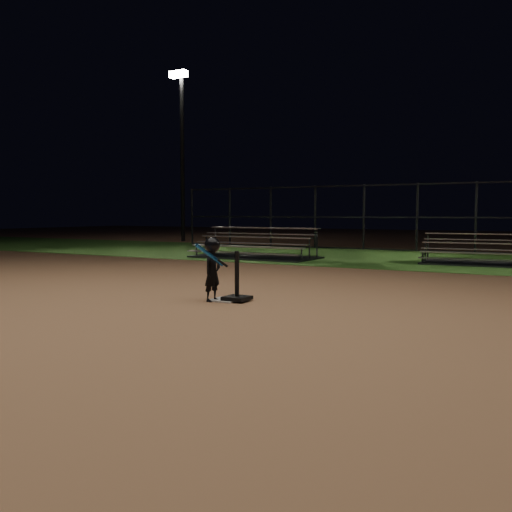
{
  "coord_description": "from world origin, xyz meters",
  "views": [
    {
      "loc": [
        4.71,
        -7.43,
        1.39
      ],
      "look_at": [
        0.0,
        1.0,
        0.65
      ],
      "focal_mm": 38.91,
      "sensor_mm": 36.0,
      "label": 1
    }
  ],
  "objects_px": {
    "batting_tee": "(237,291)",
    "bleacher_right": "(488,259)",
    "home_plate": "(226,300)",
    "child_batter": "(212,267)",
    "light_pole_left": "(181,141)",
    "bleacher_left": "(255,252)"
  },
  "relations": [
    {
      "from": "child_batter",
      "to": "bleacher_left",
      "type": "height_order",
      "value": "child_batter"
    },
    {
      "from": "bleacher_left",
      "to": "bleacher_right",
      "type": "xyz_separation_m",
      "value": [
        6.63,
        1.1,
        -0.02
      ]
    },
    {
      "from": "batting_tee",
      "to": "bleacher_right",
      "type": "distance_m",
      "value": 9.08
    },
    {
      "from": "batting_tee",
      "to": "bleacher_left",
      "type": "bearing_deg",
      "value": 117.46
    },
    {
      "from": "bleacher_right",
      "to": "light_pole_left",
      "type": "height_order",
      "value": "light_pole_left"
    },
    {
      "from": "bleacher_left",
      "to": "light_pole_left",
      "type": "bearing_deg",
      "value": 139.54
    },
    {
      "from": "light_pole_left",
      "to": "batting_tee",
      "type": "bearing_deg",
      "value": -50.73
    },
    {
      "from": "batting_tee",
      "to": "bleacher_left",
      "type": "height_order",
      "value": "bleacher_left"
    },
    {
      "from": "bleacher_right",
      "to": "bleacher_left",
      "type": "bearing_deg",
      "value": -174.28
    },
    {
      "from": "home_plate",
      "to": "bleacher_right",
      "type": "relative_size",
      "value": 0.13
    },
    {
      "from": "home_plate",
      "to": "child_batter",
      "type": "height_order",
      "value": "child_batter"
    },
    {
      "from": "batting_tee",
      "to": "bleacher_right",
      "type": "bearing_deg",
      "value": 72.68
    },
    {
      "from": "batting_tee",
      "to": "child_batter",
      "type": "height_order",
      "value": "child_batter"
    },
    {
      "from": "batting_tee",
      "to": "home_plate",
      "type": "bearing_deg",
      "value": -173.44
    },
    {
      "from": "batting_tee",
      "to": "child_batter",
      "type": "xyz_separation_m",
      "value": [
        -0.35,
        -0.17,
        0.38
      ]
    },
    {
      "from": "home_plate",
      "to": "light_pole_left",
      "type": "bearing_deg",
      "value": 128.77
    },
    {
      "from": "bleacher_right",
      "to": "child_batter",
      "type": "bearing_deg",
      "value": -112.75
    },
    {
      "from": "bleacher_left",
      "to": "bleacher_right",
      "type": "distance_m",
      "value": 6.73
    },
    {
      "from": "bleacher_left",
      "to": "light_pole_left",
      "type": "xyz_separation_m",
      "value": [
        -8.27,
        7.35,
        4.75
      ]
    },
    {
      "from": "home_plate",
      "to": "bleacher_right",
      "type": "height_order",
      "value": "bleacher_right"
    },
    {
      "from": "light_pole_left",
      "to": "child_batter",
      "type": "bearing_deg",
      "value": -51.86
    },
    {
      "from": "child_batter",
      "to": "light_pole_left",
      "type": "height_order",
      "value": "light_pole_left"
    }
  ]
}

